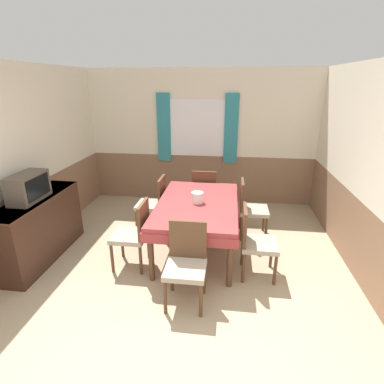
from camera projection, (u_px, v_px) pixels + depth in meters
ground_plane at (154, 367)px, 2.62m from camera, size 16.00×16.00×0.00m
wall_back at (201, 138)px, 5.91m from camera, size 4.84×0.10×2.60m
wall_left at (32, 159)px, 4.30m from camera, size 0.05×4.40×2.60m
wall_right at (362, 170)px, 3.76m from camera, size 0.05×4.40×2.60m
dining_table at (198, 209)px, 4.25m from camera, size 1.15×1.82×0.75m
chair_right_far at (250, 207)px, 4.70m from camera, size 0.44×0.44×0.92m
chair_head_near at (186, 261)px, 3.27m from camera, size 0.44×0.44×0.92m
chair_right_near at (254, 240)px, 3.72m from camera, size 0.44×0.44×0.92m
chair_left_far at (154, 202)px, 4.89m from camera, size 0.44×0.44×0.92m
chair_left_near at (135, 232)px, 3.90m from camera, size 0.44×0.44×0.92m
chair_head_window at (204, 192)px, 5.33m from camera, size 0.44×0.44×0.92m
sideboard at (39, 228)px, 4.12m from camera, size 0.46×1.52×0.89m
tv at (28, 187)px, 3.84m from camera, size 0.29×0.56×0.36m
vase at (197, 197)px, 4.18m from camera, size 0.17×0.17×0.15m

